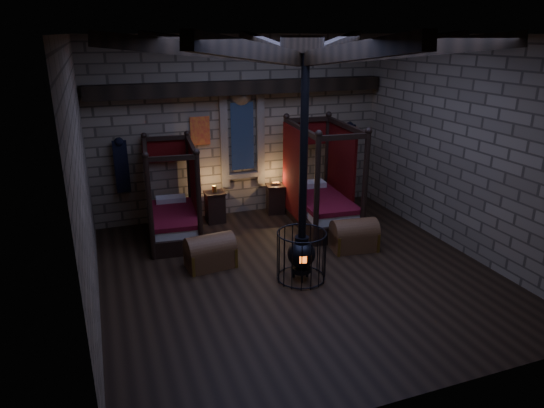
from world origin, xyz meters
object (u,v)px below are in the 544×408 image
object	(u,v)px
bed_left	(173,215)
trunk_left	(210,252)
stove	(302,250)
bed_right	(320,200)
trunk_right	(354,236)

from	to	relation	value
bed_left	trunk_left	distance (m)	1.73
trunk_left	stove	distance (m)	1.79
bed_right	trunk_right	distance (m)	1.55
bed_left	trunk_right	world-z (taller)	bed_left
bed_right	stove	world-z (taller)	stove
bed_right	trunk_right	size ratio (longest dim) A/B	2.39
bed_right	stove	distance (m)	2.76
bed_right	trunk_left	distance (m)	3.18
trunk_right	trunk_left	bearing A→B (deg)	-177.58
trunk_left	bed_right	bearing A→B (deg)	18.32
bed_right	trunk_left	size ratio (longest dim) A/B	2.45
bed_left	trunk_right	bearing A→B (deg)	-24.23
bed_left	stove	xyz separation A→B (m)	(1.84, -2.71, 0.07)
stove	trunk_left	bearing A→B (deg)	159.97
stove	bed_right	bearing A→B (deg)	73.90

